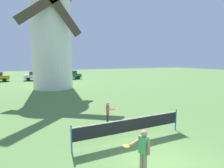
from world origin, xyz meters
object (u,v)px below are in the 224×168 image
Objects in this scene: player_far at (108,112)px; parked_car_green at (70,75)px; windmill at (51,32)px; tennis_net at (131,125)px; player_near at (143,149)px; parked_car_silver at (36,76)px.

parked_car_green reaches higher than player_far.
tennis_net is at bearing -85.28° from windmill.
player_near is 1.15× the size of player_far.
player_near is 4.51m from player_far.
player_near reaches higher than tennis_net.
tennis_net is 26.69m from parked_car_green.
tennis_net is (1.37, -16.56, -6.19)m from windmill.
parked_car_silver is (-3.02, 27.29, 0.12)m from tennis_net.
tennis_net is 1.34× the size of parked_car_green.
windmill is 11.29× the size of player_far.
windmill reaches higher than player_near.
parked_car_silver is at bearing 96.32° from tennis_net.
tennis_net is 2.30m from player_far.
windmill is 9.84× the size of player_near.
player_near is at bearing -111.43° from tennis_net.
parked_car_silver is at bearing 94.23° from player_near.
parked_car_silver reaches higher than player_far.
player_far is at bearing 92.67° from tennis_net.
parked_car_silver is at bearing 98.78° from windmill.
parked_car_green is (5.75, -0.74, -0.00)m from parked_car_silver.
windmill reaches higher than player_far.
parked_car_silver is (-1.66, 10.73, -6.07)m from windmill.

